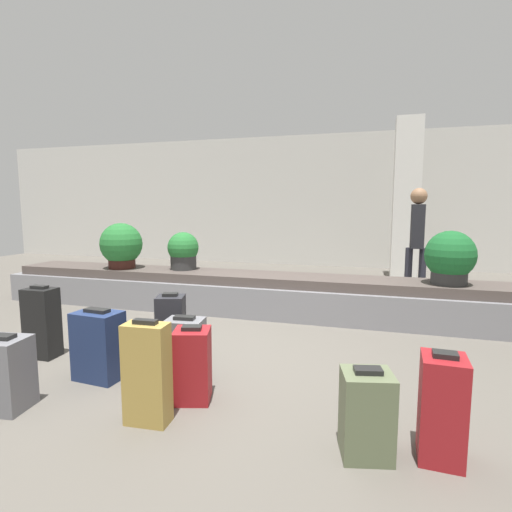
{
  "coord_description": "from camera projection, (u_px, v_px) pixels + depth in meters",
  "views": [
    {
      "loc": [
        1.54,
        -3.47,
        1.47
      ],
      "look_at": [
        0.0,
        1.76,
        0.79
      ],
      "focal_mm": 28.0,
      "sensor_mm": 36.0,
      "label": 1
    }
  ],
  "objects": [
    {
      "name": "ground_plane",
      "position": [
        205.0,
        357.0,
        3.91
      ],
      "size": [
        18.0,
        18.0,
        0.0
      ],
      "primitive_type": "plane",
      "color": "#59544C"
    },
    {
      "name": "back_wall",
      "position": [
        310.0,
        201.0,
        9.86
      ],
      "size": [
        18.0,
        0.06,
        3.2
      ],
      "color": "beige",
      "rests_on": "ground_plane"
    },
    {
      "name": "carousel",
      "position": [
        256.0,
        294.0,
        5.55
      ],
      "size": [
        7.78,
        0.83,
        0.54
      ],
      "color": "gray",
      "rests_on": "ground_plane"
    },
    {
      "name": "pillar",
      "position": [
        406.0,
        200.0,
        7.98
      ],
      "size": [
        0.51,
        0.51,
        3.2
      ],
      "color": "silver",
      "rests_on": "ground_plane"
    },
    {
      "name": "suitcase_0",
      "position": [
        42.0,
        323.0,
        3.88
      ],
      "size": [
        0.3,
        0.22,
        0.71
      ],
      "rotation": [
        0.0,
        0.0,
        0.03
      ],
      "color": "black",
      "rests_on": "ground_plane"
    },
    {
      "name": "suitcase_1",
      "position": [
        99.0,
        345.0,
        3.39
      ],
      "size": [
        0.41,
        0.29,
        0.61
      ],
      "rotation": [
        0.0,
        0.0,
        -0.08
      ],
      "color": "navy",
      "rests_on": "ground_plane"
    },
    {
      "name": "suitcase_2",
      "position": [
        4.0,
        374.0,
        2.88
      ],
      "size": [
        0.36,
        0.32,
        0.56
      ],
      "rotation": [
        0.0,
        0.0,
        0.13
      ],
      "color": "slate",
      "rests_on": "ground_plane"
    },
    {
      "name": "suitcase_3",
      "position": [
        192.0,
        365.0,
        3.02
      ],
      "size": [
        0.33,
        0.33,
        0.58
      ],
      "rotation": [
        0.0,
        0.0,
        0.28
      ],
      "color": "maroon",
      "rests_on": "ground_plane"
    },
    {
      "name": "suitcase_4",
      "position": [
        185.0,
        349.0,
        3.39
      ],
      "size": [
        0.34,
        0.28,
        0.55
      ],
      "rotation": [
        0.0,
        0.0,
        0.12
      ],
      "color": "slate",
      "rests_on": "ground_plane"
    },
    {
      "name": "suitcase_5",
      "position": [
        171.0,
        329.0,
        3.76
      ],
      "size": [
        0.31,
        0.3,
        0.67
      ],
      "rotation": [
        0.0,
        0.0,
        0.3
      ],
      "color": "#232328",
      "rests_on": "ground_plane"
    },
    {
      "name": "suitcase_6",
      "position": [
        366.0,
        414.0,
        2.34
      ],
      "size": [
        0.34,
        0.32,
        0.54
      ],
      "rotation": [
        0.0,
        0.0,
        0.22
      ],
      "color": "#5B6647",
      "rests_on": "ground_plane"
    },
    {
      "name": "suitcase_7",
      "position": [
        147.0,
        373.0,
        2.69
      ],
      "size": [
        0.31,
        0.18,
        0.72
      ],
      "rotation": [
        0.0,
        0.0,
        0.07
      ],
      "color": "#A3843D",
      "rests_on": "ground_plane"
    },
    {
      "name": "suitcase_8",
      "position": [
        442.0,
        408.0,
        2.3
      ],
      "size": [
        0.26,
        0.28,
        0.65
      ],
      "rotation": [
        0.0,
        0.0,
        -0.05
      ],
      "color": "maroon",
      "rests_on": "ground_plane"
    },
    {
      "name": "potted_plant_0",
      "position": [
        183.0,
        251.0,
        5.89
      ],
      "size": [
        0.46,
        0.46,
        0.55
      ],
      "color": "#2D2D2D",
      "rests_on": "carousel"
    },
    {
      "name": "potted_plant_1",
      "position": [
        121.0,
        246.0,
        6.0
      ],
      "size": [
        0.62,
        0.62,
        0.68
      ],
      "color": "#381914",
      "rests_on": "carousel"
    },
    {
      "name": "potted_plant_2",
      "position": [
        450.0,
        258.0,
        4.74
      ],
      "size": [
        0.58,
        0.58,
        0.64
      ],
      "color": "#2D2D2D",
      "rests_on": "carousel"
    },
    {
      "name": "traveler_0",
      "position": [
        417.0,
        234.0,
        6.07
      ],
      "size": [
        0.31,
        0.32,
        1.74
      ],
      "rotation": [
        0.0,
        0.0,
        -1.58
      ],
      "color": "#282833",
      "rests_on": "ground_plane"
    }
  ]
}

